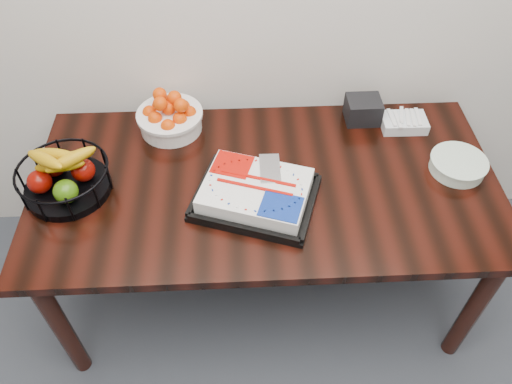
{
  "coord_description": "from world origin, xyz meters",
  "views": [
    {
      "loc": [
        -0.1,
        0.67,
        2.15
      ],
      "look_at": [
        -0.04,
        1.87,
        0.83
      ],
      "focal_mm": 35.0,
      "sensor_mm": 36.0,
      "label": 1
    }
  ],
  "objects_px": {
    "table": "(265,195)",
    "tangerine_bowl": "(170,115)",
    "cake_tray": "(256,193)",
    "plate_stack": "(458,165)",
    "fruit_basket": "(64,177)",
    "napkin_box": "(363,110)"
  },
  "relations": [
    {
      "from": "table",
      "to": "tangerine_bowl",
      "type": "bearing_deg",
      "value": 139.67
    },
    {
      "from": "table",
      "to": "napkin_box",
      "type": "xyz_separation_m",
      "value": [
        0.44,
        0.35,
        0.14
      ]
    },
    {
      "from": "table",
      "to": "tangerine_bowl",
      "type": "distance_m",
      "value": 0.53
    },
    {
      "from": "cake_tray",
      "to": "tangerine_bowl",
      "type": "distance_m",
      "value": 0.55
    },
    {
      "from": "fruit_basket",
      "to": "napkin_box",
      "type": "bearing_deg",
      "value": 17.16
    },
    {
      "from": "table",
      "to": "napkin_box",
      "type": "bearing_deg",
      "value": 38.61
    },
    {
      "from": "fruit_basket",
      "to": "tangerine_bowl",
      "type": "bearing_deg",
      "value": 43.17
    },
    {
      "from": "table",
      "to": "tangerine_bowl",
      "type": "relative_size",
      "value": 6.51
    },
    {
      "from": "table",
      "to": "fruit_basket",
      "type": "relative_size",
      "value": 5.32
    },
    {
      "from": "tangerine_bowl",
      "to": "plate_stack",
      "type": "height_order",
      "value": "tangerine_bowl"
    },
    {
      "from": "cake_tray",
      "to": "fruit_basket",
      "type": "bearing_deg",
      "value": 173.19
    },
    {
      "from": "fruit_basket",
      "to": "plate_stack",
      "type": "distance_m",
      "value": 1.5
    },
    {
      "from": "cake_tray",
      "to": "napkin_box",
      "type": "height_order",
      "value": "napkin_box"
    },
    {
      "from": "napkin_box",
      "to": "fruit_basket",
      "type": "bearing_deg",
      "value": -162.84
    },
    {
      "from": "cake_tray",
      "to": "tangerine_bowl",
      "type": "height_order",
      "value": "tangerine_bowl"
    },
    {
      "from": "cake_tray",
      "to": "plate_stack",
      "type": "relative_size",
      "value": 2.35
    },
    {
      "from": "fruit_basket",
      "to": "plate_stack",
      "type": "height_order",
      "value": "fruit_basket"
    },
    {
      "from": "table",
      "to": "fruit_basket",
      "type": "height_order",
      "value": "fruit_basket"
    },
    {
      "from": "plate_stack",
      "to": "napkin_box",
      "type": "relative_size",
      "value": 1.53
    },
    {
      "from": "table",
      "to": "plate_stack",
      "type": "relative_size",
      "value": 8.16
    },
    {
      "from": "fruit_basket",
      "to": "cake_tray",
      "type": "bearing_deg",
      "value": -6.81
    },
    {
      "from": "tangerine_bowl",
      "to": "napkin_box",
      "type": "bearing_deg",
      "value": 1.71
    }
  ]
}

